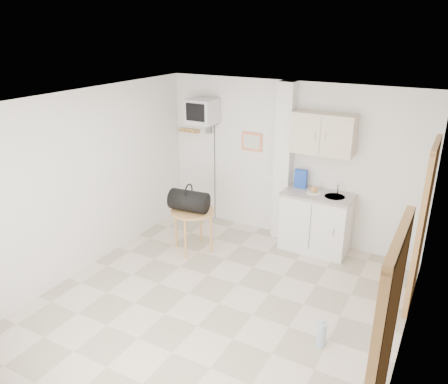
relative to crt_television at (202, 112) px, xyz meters
The scene contains 7 objects.
ground 3.15m from the crt_television, 54.36° to the right, with size 4.50×4.50×0.00m, color beige.
room_envelope 2.60m from the crt_television, 48.84° to the right, with size 4.24×4.54×2.55m.
kitchenette 2.32m from the crt_television, ahead, with size 1.03×0.58×2.10m.
crt_television is the anchor object (origin of this frame).
round_table 1.72m from the crt_television, 67.44° to the right, with size 0.66×0.66×0.67m.
duffel_bag 1.56m from the crt_television, 69.92° to the right, with size 0.60×0.37×0.42m.
water_bottle 3.95m from the crt_television, 37.45° to the right, with size 0.11×0.11×0.32m.
Camera 1 is at (2.29, -3.99, 3.27)m, focal length 35.00 mm.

